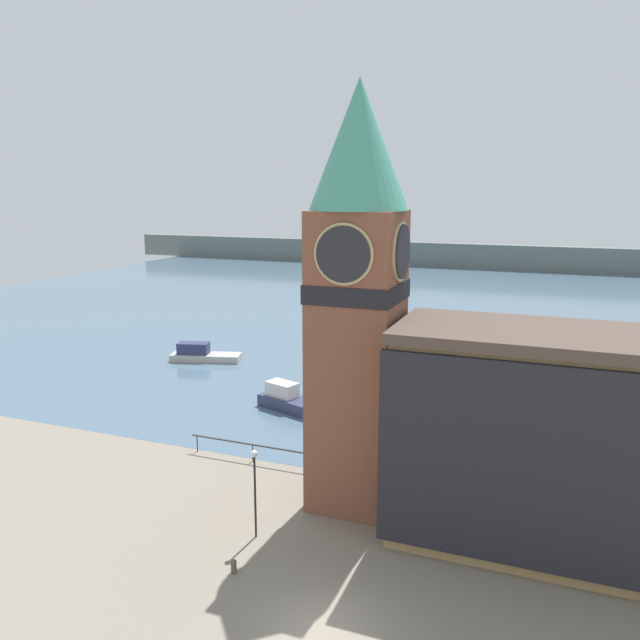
{
  "coord_description": "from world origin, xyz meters",
  "views": [
    {
      "loc": [
        7.29,
        -18.72,
        15.91
      ],
      "look_at": [
        -2.8,
        7.32,
        10.06
      ],
      "focal_mm": 35.0,
      "sensor_mm": 36.0,
      "label": 1
    }
  ],
  "objects_px": {
    "pier_building": "(555,442)",
    "boat_far": "(202,354)",
    "boat_near": "(289,400)",
    "clock_tower": "(358,290)",
    "lamp_post": "(255,478)",
    "mooring_bollard_near": "(234,565)"
  },
  "relations": [
    {
      "from": "pier_building",
      "to": "boat_far",
      "type": "xyz_separation_m",
      "value": [
        -31.52,
        21.54,
        -4.41
      ]
    },
    {
      "from": "pier_building",
      "to": "boat_near",
      "type": "xyz_separation_m",
      "value": [
        -18.3,
        12.23,
        -4.32
      ]
    },
    {
      "from": "clock_tower",
      "to": "pier_building",
      "type": "bearing_deg",
      "value": -4.47
    },
    {
      "from": "boat_near",
      "to": "lamp_post",
      "type": "bearing_deg",
      "value": -52.72
    },
    {
      "from": "pier_building",
      "to": "boat_near",
      "type": "relative_size",
      "value": 2.57
    },
    {
      "from": "pier_building",
      "to": "boat_far",
      "type": "relative_size",
      "value": 2.09
    },
    {
      "from": "boat_far",
      "to": "mooring_bollard_near",
      "type": "distance_m",
      "value": 34.4
    },
    {
      "from": "clock_tower",
      "to": "pier_building",
      "type": "relative_size",
      "value": 1.46
    },
    {
      "from": "boat_near",
      "to": "mooring_bollard_near",
      "type": "distance_m",
      "value": 20.14
    },
    {
      "from": "boat_near",
      "to": "mooring_bollard_near",
      "type": "height_order",
      "value": "boat_near"
    },
    {
      "from": "clock_tower",
      "to": "mooring_bollard_near",
      "type": "relative_size",
      "value": 33.8
    },
    {
      "from": "mooring_bollard_near",
      "to": "clock_tower",
      "type": "bearing_deg",
      "value": 69.63
    },
    {
      "from": "boat_near",
      "to": "lamp_post",
      "type": "height_order",
      "value": "lamp_post"
    },
    {
      "from": "mooring_bollard_near",
      "to": "boat_near",
      "type": "bearing_deg",
      "value": 107.27
    },
    {
      "from": "boat_far",
      "to": "lamp_post",
      "type": "distance_m",
      "value": 31.93
    },
    {
      "from": "pier_building",
      "to": "clock_tower",
      "type": "bearing_deg",
      "value": 175.53
    },
    {
      "from": "clock_tower",
      "to": "boat_far",
      "type": "bearing_deg",
      "value": 136.69
    },
    {
      "from": "clock_tower",
      "to": "boat_near",
      "type": "height_order",
      "value": "clock_tower"
    },
    {
      "from": "boat_near",
      "to": "boat_far",
      "type": "bearing_deg",
      "value": 163.29
    },
    {
      "from": "boat_near",
      "to": "boat_far",
      "type": "distance_m",
      "value": 16.17
    },
    {
      "from": "clock_tower",
      "to": "mooring_bollard_near",
      "type": "bearing_deg",
      "value": -110.37
    },
    {
      "from": "boat_far",
      "to": "clock_tower",
      "type": "bearing_deg",
      "value": -59.19
    }
  ]
}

